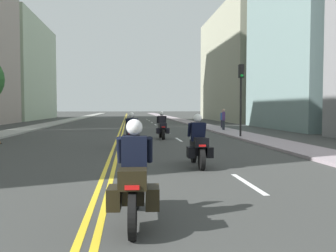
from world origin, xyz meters
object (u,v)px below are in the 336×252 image
motorcycle_1 (198,146)px  traffic_light_near (241,87)px  pedestrian_1 (223,119)px  motorcycle_2 (132,134)px  pedestrian_2 (224,120)px  motorcycle_3 (162,128)px  motorcycle_0 (134,182)px

motorcycle_1 → traffic_light_near: (4.57, 9.97, 2.41)m
traffic_light_near → pedestrian_1: (1.38, 9.24, -2.22)m
motorcycle_2 → pedestrian_1: 16.09m
pedestrian_1 → motorcycle_2: bearing=117.2°
pedestrian_2 → motorcycle_1: bearing=177.6°
motorcycle_2 → pedestrian_1: bearing=63.2°
motorcycle_2 → pedestrian_2: 13.12m
motorcycle_3 → pedestrian_2: bearing=47.5°
motorcycle_1 → pedestrian_2: size_ratio=1.24×
motorcycle_0 → pedestrian_2: (7.27, 21.50, 0.23)m
traffic_light_near → pedestrian_1: bearing=81.5°
motorcycle_0 → motorcycle_1: 5.70m
motorcycle_2 → motorcycle_3: (1.83, 4.87, -0.00)m
motorcycle_3 → pedestrian_2: size_ratio=1.24×
pedestrian_2 → motorcycle_3: bearing=153.9°
motorcycle_1 → pedestrian_2: pedestrian_2 is taller
motorcycle_0 → motorcycle_1: (2.06, 5.32, -0.03)m
motorcycle_0 → pedestrian_1: motorcycle_0 is taller
motorcycle_2 → traffic_light_near: bearing=38.6°
motorcycle_0 → pedestrian_1: 25.80m
motorcycle_1 → motorcycle_3: motorcycle_1 is taller
motorcycle_2 → pedestrian_2: bearing=59.5°
motorcycle_0 → traffic_light_near: 16.83m
motorcycle_3 → motorcycle_0: bearing=-97.9°
motorcycle_0 → pedestrian_2: size_ratio=1.25×
motorcycle_1 → pedestrian_2: bearing=73.5°
motorcycle_2 → traffic_light_near: (6.58, 4.74, 2.41)m
motorcycle_1 → pedestrian_1: bearing=74.1°
motorcycle_2 → motorcycle_3: 5.20m
motorcycle_1 → pedestrian_1: size_ratio=1.34×
motorcycle_2 → traffic_light_near: 8.46m
motorcycle_0 → motorcycle_3: (1.88, 15.42, -0.03)m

